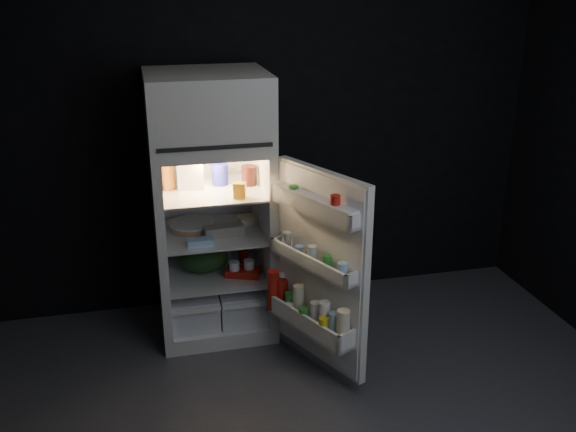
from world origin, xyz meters
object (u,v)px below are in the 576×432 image
object	(u,v)px
fridge_door	(317,272)
yogurt_tray	(243,272)
egg_carton	(224,231)
milk_jug	(190,170)
refrigerator	(211,197)

from	to	relation	value
fridge_door	yogurt_tray	world-z (taller)	fridge_door
yogurt_tray	egg_carton	bearing A→B (deg)	-165.04
milk_jug	egg_carton	world-z (taller)	milk_jug
yogurt_tray	refrigerator	bearing A→B (deg)	162.25
fridge_door	milk_jug	xyz separation A→B (m)	(-0.66, 0.75, 0.47)
refrigerator	milk_jug	distance (m)	0.23
refrigerator	milk_jug	xyz separation A→B (m)	(-0.12, 0.03, 0.19)
fridge_door	milk_jug	size ratio (longest dim) A/B	5.08
egg_carton	yogurt_tray	world-z (taller)	egg_carton
fridge_door	milk_jug	bearing A→B (deg)	131.31
fridge_door	egg_carton	size ratio (longest dim) A/B	4.70
milk_jug	egg_carton	xyz separation A→B (m)	(0.18, -0.16, -0.38)
milk_jug	egg_carton	distance (m)	0.46
refrigerator	yogurt_tray	distance (m)	0.56
refrigerator	milk_jug	size ratio (longest dim) A/B	7.42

